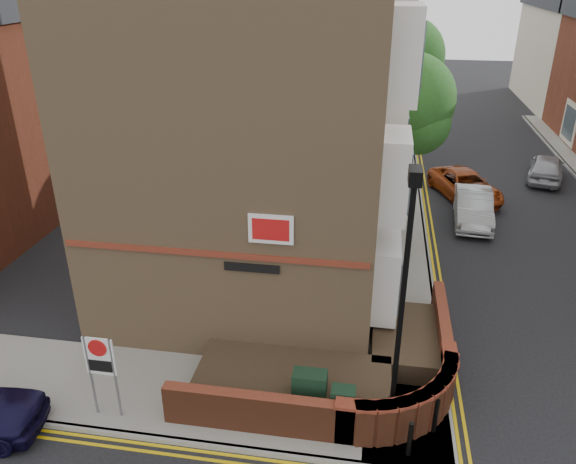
# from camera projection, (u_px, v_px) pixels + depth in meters

# --- Properties ---
(ground) EXTENTS (120.00, 120.00, 0.00)m
(ground) POSITION_uv_depth(u_px,v_px,m) (315.00, 461.00, 12.26)
(ground) COLOR black
(ground) RESTS_ON ground
(pavement_corner) EXTENTS (13.00, 3.00, 0.12)m
(pavement_corner) POSITION_uv_depth(u_px,v_px,m) (184.00, 394.00, 14.09)
(pavement_corner) COLOR gray
(pavement_corner) RESTS_ON ground
(pavement_main) EXTENTS (2.00, 32.00, 0.12)m
(pavement_main) POSITION_uv_depth(u_px,v_px,m) (398.00, 196.00, 26.20)
(pavement_main) COLOR gray
(pavement_main) RESTS_ON ground
(kerb_side) EXTENTS (13.00, 0.15, 0.12)m
(kerb_side) POSITION_uv_depth(u_px,v_px,m) (162.00, 439.00, 12.75)
(kerb_side) COLOR gray
(kerb_side) RESTS_ON ground
(kerb_main_near) EXTENTS (0.15, 32.00, 0.12)m
(kerb_main_near) POSITION_uv_depth(u_px,v_px,m) (420.00, 197.00, 26.05)
(kerb_main_near) COLOR gray
(kerb_main_near) RESTS_ON ground
(yellow_lines_side) EXTENTS (13.00, 0.28, 0.01)m
(yellow_lines_side) POSITION_uv_depth(u_px,v_px,m) (158.00, 449.00, 12.55)
(yellow_lines_side) COLOR gold
(yellow_lines_side) RESTS_ON ground
(yellow_lines_main) EXTENTS (0.28, 32.00, 0.01)m
(yellow_lines_main) POSITION_uv_depth(u_px,v_px,m) (426.00, 199.00, 26.04)
(yellow_lines_main) COLOR gold
(yellow_lines_main) RESTS_ON ground
(corner_building) EXTENTS (8.95, 10.40, 13.60)m
(corner_building) POSITION_uv_depth(u_px,v_px,m) (258.00, 95.00, 17.13)
(corner_building) COLOR #95734F
(corner_building) RESTS_ON ground
(garden_wall) EXTENTS (6.80, 6.00, 1.20)m
(garden_wall) POSITION_uv_depth(u_px,v_px,m) (327.00, 385.00, 14.49)
(garden_wall) COLOR brown
(garden_wall) RESTS_ON ground
(lamppost) EXTENTS (0.25, 0.50, 6.30)m
(lamppost) POSITION_uv_depth(u_px,v_px,m) (402.00, 309.00, 11.66)
(lamppost) COLOR black
(lamppost) RESTS_ON pavement_corner
(utility_cabinet_large) EXTENTS (0.80, 0.45, 1.20)m
(utility_cabinet_large) POSITION_uv_depth(u_px,v_px,m) (310.00, 393.00, 13.16)
(utility_cabinet_large) COLOR #15301C
(utility_cabinet_large) RESTS_ON pavement_corner
(utility_cabinet_small) EXTENTS (0.55, 0.40, 1.10)m
(utility_cabinet_small) POSITION_uv_depth(u_px,v_px,m) (343.00, 408.00, 12.79)
(utility_cabinet_small) COLOR #15301C
(utility_cabinet_small) RESTS_ON pavement_corner
(bollard_near) EXTENTS (0.11, 0.11, 0.90)m
(bollard_near) POSITION_uv_depth(u_px,v_px,m) (410.00, 439.00, 12.08)
(bollard_near) COLOR black
(bollard_near) RESTS_ON pavement_corner
(bollard_far) EXTENTS (0.11, 0.11, 0.90)m
(bollard_far) POSITION_uv_depth(u_px,v_px,m) (436.00, 416.00, 12.71)
(bollard_far) COLOR black
(bollard_far) RESTS_ON pavement_corner
(zone_sign) EXTENTS (0.72, 0.07, 2.20)m
(zone_sign) POSITION_uv_depth(u_px,v_px,m) (101.00, 363.00, 12.73)
(zone_sign) COLOR slate
(zone_sign) RESTS_ON pavement_corner
(far_terrace_cream) EXTENTS (5.40, 12.40, 8.00)m
(far_terrace_cream) POSITION_uv_depth(u_px,v_px,m) (567.00, 50.00, 42.24)
(far_terrace_cream) COLOR beige
(far_terrace_cream) RESTS_ON ground
(tree_near) EXTENTS (3.64, 3.65, 6.70)m
(tree_near) POSITION_uv_depth(u_px,v_px,m) (409.00, 106.00, 22.46)
(tree_near) COLOR #382B1E
(tree_near) RESTS_ON pavement_main
(tree_mid) EXTENTS (4.03, 4.03, 7.42)m
(tree_mid) POSITION_uv_depth(u_px,v_px,m) (405.00, 62.00, 29.37)
(tree_mid) COLOR #382B1E
(tree_mid) RESTS_ON pavement_main
(tree_far) EXTENTS (3.81, 3.81, 7.00)m
(tree_far) POSITION_uv_depth(u_px,v_px,m) (402.00, 48.00, 36.62)
(tree_far) COLOR #382B1E
(tree_far) RESTS_ON pavement_main
(traffic_light_assembly) EXTENTS (0.20, 0.16, 4.20)m
(traffic_light_assembly) POSITION_uv_depth(u_px,v_px,m) (407.00, 97.00, 32.98)
(traffic_light_assembly) COLOR black
(traffic_light_assembly) RESTS_ON pavement_main
(silver_car_near) EXTENTS (1.70, 4.18, 1.35)m
(silver_car_near) POSITION_uv_depth(u_px,v_px,m) (473.00, 207.00, 23.42)
(silver_car_near) COLOR #979B9E
(silver_car_near) RESTS_ON ground
(red_car_main) EXTENTS (3.45, 4.89, 1.24)m
(red_car_main) POSITION_uv_depth(u_px,v_px,m) (465.00, 185.00, 25.86)
(red_car_main) COLOR #91340F
(red_car_main) RESTS_ON ground
(silver_car_far) EXTENTS (2.56, 4.20, 1.34)m
(silver_car_far) POSITION_uv_depth(u_px,v_px,m) (546.00, 167.00, 28.02)
(silver_car_far) COLOR #98999F
(silver_car_far) RESTS_ON ground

